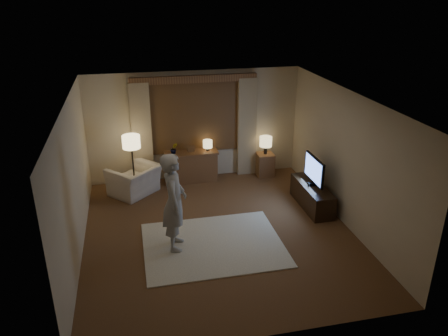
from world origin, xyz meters
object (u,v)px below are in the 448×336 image
object	(u,v)px
sideboard	(192,167)
side_table	(265,164)
tv_stand	(312,196)
armchair	(135,180)
person	(174,202)

from	to	relation	value
sideboard	side_table	bearing A→B (deg)	-1.57
side_table	tv_stand	size ratio (longest dim) A/B	0.40
armchair	person	bearing A→B (deg)	62.04
side_table	person	size ratio (longest dim) A/B	0.31
armchair	tv_stand	xyz separation A→B (m)	(3.65, -1.45, -0.08)
side_table	armchair	bearing A→B (deg)	-173.22
armchair	person	world-z (taller)	person
sideboard	person	bearing A→B (deg)	-104.08
armchair	side_table	size ratio (longest dim) A/B	1.79
tv_stand	person	distance (m)	3.22
armchair	sideboard	bearing A→B (deg)	154.48
tv_stand	person	world-z (taller)	person
armchair	side_table	xyz separation A→B (m)	(3.17, 0.38, -0.05)
person	side_table	bearing A→B (deg)	-33.32
side_table	person	bearing A→B (deg)	-132.37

